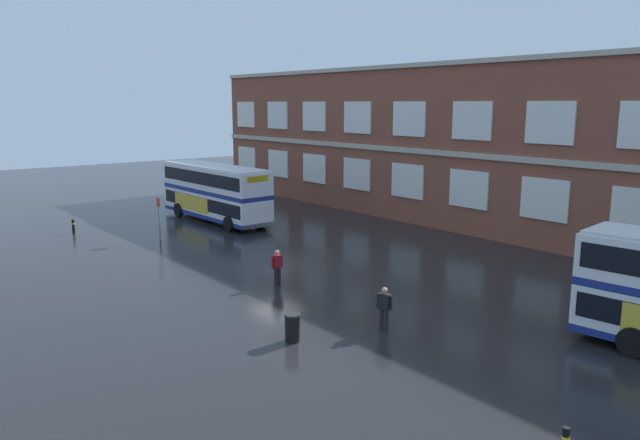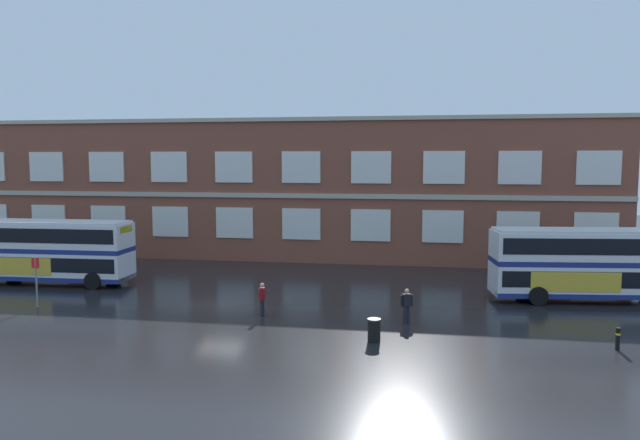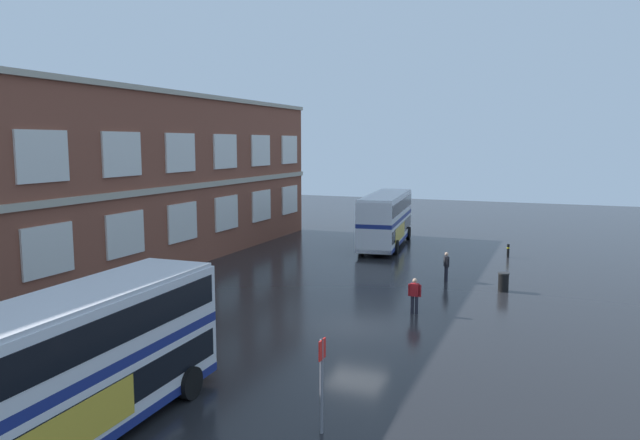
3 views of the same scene
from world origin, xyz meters
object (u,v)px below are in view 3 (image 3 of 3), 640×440
Objects in this scene: bus_stand_flag at (322,377)px; station_litter_bin at (503,282)px; double_decker_near at (64,371)px; double_decker_middle at (386,219)px; waiting_passenger at (446,265)px; second_passenger at (415,294)px; safety_bollard_east at (508,250)px.

bus_stand_flag is 18.81m from station_litter_bin.
double_decker_middle is at bearing 1.31° from double_decker_near.
double_decker_near is 23.70m from station_litter_bin.
second_passenger is (-7.32, 0.18, 0.00)m from waiting_passenger.
bus_stand_flag is (3.34, -5.85, -0.51)m from double_decker_near.
safety_bollard_east is at bearing -5.25° from bus_stand_flag.
double_decker_near and double_decker_middle have the same top height.
second_passenger reaches higher than station_litter_bin.
double_decker_middle is 6.60× the size of waiting_passenger.
waiting_passenger is (23.16, -5.74, -1.22)m from double_decker_near.
station_litter_bin is 1.08× the size of safety_bollard_east.
station_litter_bin is at bearing -139.43° from double_decker_middle.
station_litter_bin is at bearing -22.54° from double_decker_near.
double_decker_middle is 15.20m from station_litter_bin.
double_decker_middle is at bearing 81.91° from safety_bollard_east.
bus_stand_flag is 2.62× the size of station_litter_bin.
second_passenger is at bearing 149.68° from station_litter_bin.
safety_bollard_east is (8.85, -2.75, -0.44)m from waiting_passenger.
station_litter_bin is (18.50, -3.21, -1.12)m from bus_stand_flag.
waiting_passenger is 0.63× the size of bus_stand_flag.
double_decker_near reaches higher than safety_bollard_east.
double_decker_near is 23.89m from waiting_passenger.
second_passenger is 1.65× the size of station_litter_bin.
bus_stand_flag reaches higher than safety_bollard_east.
double_decker_near is at bearing 165.15° from safety_bollard_east.
double_decker_middle is 4.16× the size of bus_stand_flag.
double_decker_middle is 10.89× the size of station_litter_bin.
second_passenger is 6.96m from station_litter_bin.
waiting_passenger is at bearing 68.35° from station_litter_bin.
waiting_passenger is 19.83m from bus_stand_flag.
waiting_passenger is 1.79× the size of safety_bollard_east.
double_decker_near is 16.83m from second_passenger.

